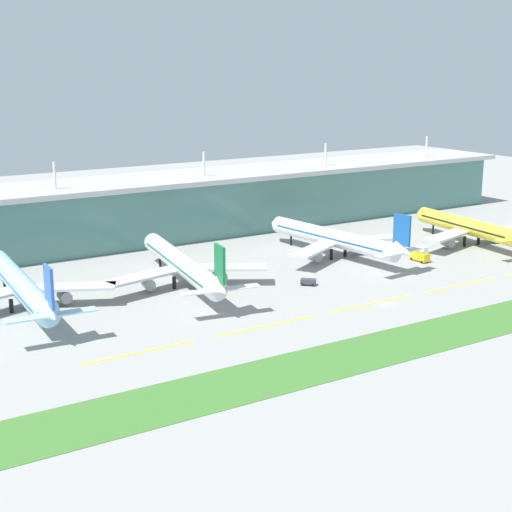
# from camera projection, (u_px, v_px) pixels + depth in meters

# --- Properties ---
(ground_plane) EXTENTS (600.00, 600.00, 0.00)m
(ground_plane) POSITION_uv_depth(u_px,v_px,m) (383.00, 303.00, 210.70)
(ground_plane) COLOR gray
(terminal_building) EXTENTS (288.00, 34.00, 31.55)m
(terminal_building) POSITION_uv_depth(u_px,v_px,m) (197.00, 204.00, 294.06)
(terminal_building) COLOR slate
(terminal_building) RESTS_ON ground
(airliner_nearest) EXTENTS (48.69, 71.13, 18.90)m
(airliner_nearest) POSITION_uv_depth(u_px,v_px,m) (21.00, 286.00, 203.94)
(airliner_nearest) COLOR #9ED1EA
(airliner_nearest) RESTS_ON ground
(airliner_near_middle) EXTENTS (48.13, 70.85, 18.90)m
(airliner_near_middle) POSITION_uv_depth(u_px,v_px,m) (183.00, 265.00, 225.06)
(airliner_near_middle) COLOR silver
(airliner_near_middle) RESTS_ON ground
(airliner_far_middle) EXTENTS (48.54, 66.37, 18.90)m
(airliner_far_middle) POSITION_uv_depth(u_px,v_px,m) (336.00, 239.00, 258.59)
(airliner_far_middle) COLOR white
(airliner_far_middle) RESTS_ON ground
(airliner_farthest) EXTENTS (48.54, 59.12, 18.90)m
(airliner_farthest) POSITION_uv_depth(u_px,v_px,m) (470.00, 227.00, 276.76)
(airliner_farthest) COLOR yellow
(airliner_farthest) RESTS_ON ground
(taxiway_stripe_west) EXTENTS (28.00, 0.70, 0.04)m
(taxiway_stripe_west) POSITION_uv_depth(u_px,v_px,m) (139.00, 353.00, 174.75)
(taxiway_stripe_west) COLOR yellow
(taxiway_stripe_west) RESTS_ON ground
(taxiway_stripe_mid_west) EXTENTS (28.00, 0.70, 0.04)m
(taxiway_stripe_mid_west) POSITION_uv_depth(u_px,v_px,m) (266.00, 326.00, 192.46)
(taxiway_stripe_mid_west) COLOR yellow
(taxiway_stripe_mid_west) RESTS_ON ground
(taxiway_stripe_centre) EXTENTS (28.00, 0.70, 0.04)m
(taxiway_stripe_centre) POSITION_uv_depth(u_px,v_px,m) (371.00, 304.00, 210.16)
(taxiway_stripe_centre) COLOR yellow
(taxiway_stripe_centre) RESTS_ON ground
(taxiway_stripe_mid_east) EXTENTS (28.00, 0.70, 0.04)m
(taxiway_stripe_mid_east) POSITION_uv_depth(u_px,v_px,m) (460.00, 285.00, 227.87)
(taxiway_stripe_mid_east) COLOR yellow
(taxiway_stripe_mid_east) RESTS_ON ground
(grass_verge) EXTENTS (300.00, 18.00, 0.10)m
(grass_verge) POSITION_uv_depth(u_px,v_px,m) (454.00, 330.00, 189.46)
(grass_verge) COLOR #3D702D
(grass_verge) RESTS_ON ground
(pushback_tug) EXTENTS (4.82, 4.79, 1.85)m
(pushback_tug) POSITION_uv_depth(u_px,v_px,m) (308.00, 282.00, 227.50)
(pushback_tug) COLOR #333842
(pushback_tug) RESTS_ON ground
(fuel_truck) EXTENTS (2.81, 7.25, 4.95)m
(fuel_truck) POSITION_uv_depth(u_px,v_px,m) (420.00, 255.00, 254.46)
(fuel_truck) COLOR gold
(fuel_truck) RESTS_ON ground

